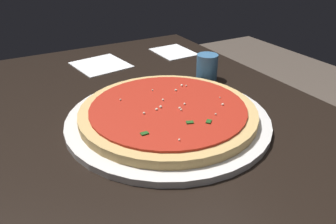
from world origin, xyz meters
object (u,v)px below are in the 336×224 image
at_px(pizza, 168,111).
at_px(napkin_loose_left, 173,52).
at_px(cup_small_sauce, 207,67).
at_px(serving_plate, 168,119).
at_px(napkin_folded_right, 101,65).

xyz_separation_m(pizza, napkin_loose_left, (0.35, -0.21, -0.02)).
relative_size(pizza, napkin_loose_left, 2.60).
xyz_separation_m(pizza, cup_small_sauce, (0.14, -0.18, 0.01)).
xyz_separation_m(serving_plate, pizza, (-0.00, -0.00, 0.02)).
bearing_deg(serving_plate, napkin_folded_right, 1.33).
xyz_separation_m(cup_small_sauce, napkin_loose_left, (0.21, -0.03, -0.03)).
distance_m(cup_small_sauce, napkin_loose_left, 0.22).
relative_size(pizza, napkin_folded_right, 2.40).
distance_m(serving_plate, pizza, 0.02).
bearing_deg(serving_plate, napkin_loose_left, -31.37).
distance_m(pizza, napkin_folded_right, 0.35).
bearing_deg(serving_plate, pizza, -158.27).
bearing_deg(cup_small_sauce, napkin_folded_right, 41.56).
distance_m(pizza, cup_small_sauce, 0.23).
xyz_separation_m(serving_plate, napkin_loose_left, (0.35, -0.21, -0.00)).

